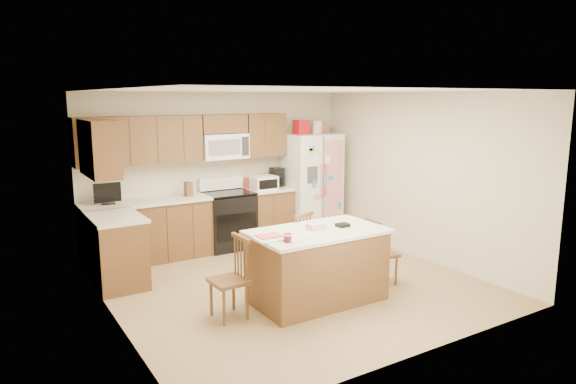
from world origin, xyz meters
TOP-DOWN VIEW (x-y plane):
  - ground at (0.00, 0.00)m, footprint 4.50×4.50m
  - room_shell at (0.00, 0.00)m, footprint 4.60×4.60m
  - cabinetry at (-0.98, 1.79)m, footprint 3.36×1.56m
  - stove at (0.00, 1.94)m, footprint 0.76×0.65m
  - refrigerator at (1.57, 1.87)m, footprint 0.90×0.79m
  - island at (-0.04, -0.65)m, footprint 1.65×0.94m
  - windsor_chair_left at (-1.13, -0.53)m, footprint 0.39×0.41m
  - windsor_chair_back at (0.05, 0.01)m, footprint 0.53×0.52m
  - windsor_chair_right at (0.99, -0.61)m, footprint 0.40×0.41m

SIDE VIEW (x-z plane):
  - ground at x=0.00m, z-range 0.00..0.00m
  - windsor_chair_right at x=0.99m, z-range -0.02..0.85m
  - windsor_chair_left at x=-1.13m, z-range -0.03..0.89m
  - island at x=-0.04m, z-range -0.04..0.93m
  - windsor_chair_back at x=0.05m, z-range -0.03..0.93m
  - stove at x=0.00m, z-range -0.09..1.04m
  - cabinetry at x=-0.98m, z-range -0.16..1.99m
  - refrigerator at x=1.57m, z-range -0.10..1.94m
  - room_shell at x=0.00m, z-range 0.18..2.70m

